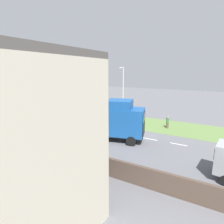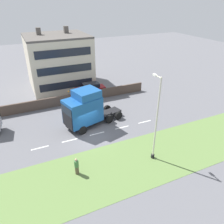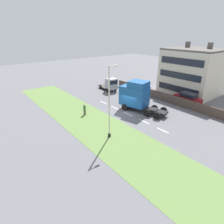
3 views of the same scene
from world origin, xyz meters
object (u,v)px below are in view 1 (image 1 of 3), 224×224
Objects in this scene: lorry_cab at (122,121)px; pedestrian at (168,122)px; lamp_post at (123,96)px; parked_car at (35,155)px.

lorry_cab reaches higher than pedestrian.
lorry_cab is 0.94× the size of lamp_post.
lamp_post is (-8.24, -4.05, 1.50)m from lorry_cab.
parked_car is 2.80× the size of pedestrian.
lamp_post is (-16.87, -0.36, 2.87)m from parked_car.
lorry_cab is at bearing -24.18° from pedestrian.
pedestrian is at bearing 141.05° from lorry_cab.
lorry_cab is 9.30m from lamp_post.
lorry_cab is 9.49m from parked_car.
lamp_post is at bearing -168.56° from lorry_cab.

